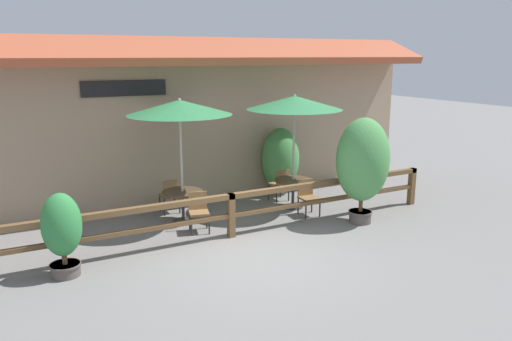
{
  "coord_description": "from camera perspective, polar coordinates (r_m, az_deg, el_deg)",
  "views": [
    {
      "loc": [
        -4.22,
        -8.04,
        3.77
      ],
      "look_at": [
        0.79,
        1.42,
        1.29
      ],
      "focal_mm": 35.0,
      "sensor_mm": 36.0,
      "label": 1
    }
  ],
  "objects": [
    {
      "name": "dining_table_middle",
      "position": [
        12.55,
        4.26,
        -1.66
      ],
      "size": [
        0.92,
        0.92,
        0.74
      ],
      "color": "#4C3826",
      "rests_on": "ground"
    },
    {
      "name": "patio_umbrella_middle",
      "position": [
        12.19,
        4.42,
        7.72
      ],
      "size": [
        2.33,
        2.33,
        2.85
      ],
      "color": "#B7B2A8",
      "rests_on": "ground"
    },
    {
      "name": "patio_umbrella_near",
      "position": [
        11.18,
        -8.73,
        7.12
      ],
      "size": [
        2.33,
        2.33,
        2.85
      ],
      "color": "#B7B2A8",
      "rests_on": "ground"
    },
    {
      "name": "potted_plant_tall_tropical",
      "position": [
        11.45,
        12.11,
        1.02
      ],
      "size": [
        1.25,
        1.13,
        2.43
      ],
      "color": "#564C47",
      "rests_on": "ground"
    },
    {
      "name": "chair_near_wallside",
      "position": [
        12.27,
        -9.79,
        -2.66
      ],
      "size": [
        0.42,
        0.42,
        0.86
      ],
      "rotation": [
        0.0,
        0.0,
        3.14
      ],
      "color": "olive",
      "rests_on": "ground"
    },
    {
      "name": "potted_plant_broad_leaf",
      "position": [
        13.78,
        2.84,
        1.27
      ],
      "size": [
        1.06,
        0.95,
        1.83
      ],
      "color": "#B7AD99",
      "rests_on": "ground"
    },
    {
      "name": "patio_railing",
      "position": [
        10.48,
        -2.88,
        -4.02
      ],
      "size": [
        10.4,
        0.14,
        0.95
      ],
      "color": "brown",
      "rests_on": "ground"
    },
    {
      "name": "building_facade",
      "position": [
        12.95,
        -8.73,
        5.8
      ],
      "size": [
        14.28,
        1.49,
        4.23
      ],
      "color": "tan",
      "rests_on": "ground"
    },
    {
      "name": "potted_plant_entrance_palm",
      "position": [
        9.23,
        -21.29,
        -6.41
      ],
      "size": [
        0.68,
        0.61,
        1.5
      ],
      "color": "#564C47",
      "rests_on": "ground"
    },
    {
      "name": "chair_middle_streetside",
      "position": [
        12.04,
        5.94,
        -2.85
      ],
      "size": [
        0.45,
        0.45,
        0.86
      ],
      "rotation": [
        0.0,
        0.0,
        -0.07
      ],
      "color": "olive",
      "rests_on": "ground"
    },
    {
      "name": "chair_middle_wallside",
      "position": [
        13.13,
        2.78,
        -1.44
      ],
      "size": [
        0.44,
        0.44,
        0.86
      ],
      "rotation": [
        0.0,
        0.0,
        3.2
      ],
      "color": "olive",
      "rests_on": "ground"
    },
    {
      "name": "ground_plane",
      "position": [
        9.83,
        -0.19,
        -9.49
      ],
      "size": [
        60.0,
        60.0,
        0.0
      ],
      "primitive_type": "plane",
      "color": "slate"
    },
    {
      "name": "chair_near_streetside",
      "position": [
        10.95,
        -6.58,
        -4.49
      ],
      "size": [
        0.51,
        0.51,
        0.86
      ],
      "rotation": [
        0.0,
        0.0,
        -0.25
      ],
      "color": "olive",
      "rests_on": "ground"
    },
    {
      "name": "dining_table_near",
      "position": [
        11.57,
        -8.38,
        -3.04
      ],
      "size": [
        0.92,
        0.92,
        0.74
      ],
      "color": "#4C3826",
      "rests_on": "ground"
    }
  ]
}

